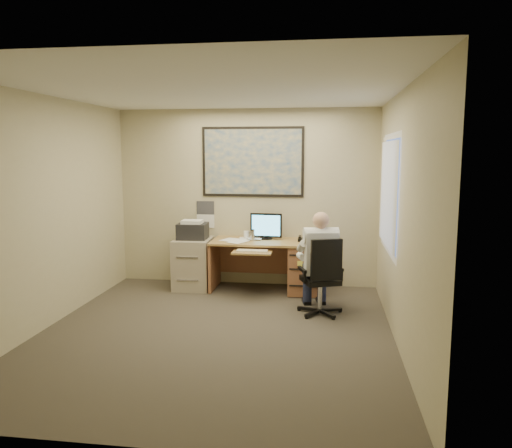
# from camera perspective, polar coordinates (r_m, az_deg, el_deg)

# --- Properties ---
(room_shell) EXTENTS (4.00, 4.50, 2.70)m
(room_shell) POSITION_cam_1_polar(r_m,az_deg,el_deg) (5.50, -4.83, 0.93)
(room_shell) COLOR #3B362E
(room_shell) RESTS_ON ground
(desk) EXTENTS (1.60, 0.97, 1.13)m
(desk) POSITION_cam_1_polar(r_m,az_deg,el_deg) (7.42, 3.72, -4.31)
(desk) COLOR #A47F46
(desk) RESTS_ON ground
(world_map) EXTENTS (1.56, 0.03, 1.06)m
(world_map) POSITION_cam_1_polar(r_m,az_deg,el_deg) (7.64, -0.39, 7.11)
(world_map) COLOR #1E4C93
(world_map) RESTS_ON room_shell
(wall_calendar) EXTENTS (0.28, 0.01, 0.42)m
(wall_calendar) POSITION_cam_1_polar(r_m,az_deg,el_deg) (7.85, -5.80, 1.09)
(wall_calendar) COLOR white
(wall_calendar) RESTS_ON room_shell
(window_blinds) EXTENTS (0.06, 1.40, 1.30)m
(window_blinds) POSITION_cam_1_polar(r_m,az_deg,el_deg) (6.19, 15.00, 3.34)
(window_blinds) COLOR beige
(window_blinds) RESTS_ON room_shell
(filing_cabinet) EXTENTS (0.56, 0.66, 1.04)m
(filing_cabinet) POSITION_cam_1_polar(r_m,az_deg,el_deg) (7.64, -7.18, -3.95)
(filing_cabinet) COLOR #A89C87
(filing_cabinet) RESTS_ON ground
(office_chair) EXTENTS (0.76, 0.76, 1.00)m
(office_chair) POSITION_cam_1_polar(r_m,az_deg,el_deg) (6.41, 7.18, -7.73)
(office_chair) COLOR black
(office_chair) RESTS_ON ground
(person) EXTENTS (0.70, 0.89, 1.30)m
(person) POSITION_cam_1_polar(r_m,az_deg,el_deg) (6.40, 7.40, -4.44)
(person) COLOR silver
(person) RESTS_ON office_chair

